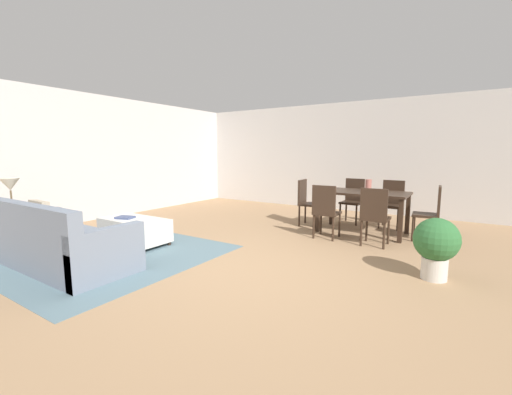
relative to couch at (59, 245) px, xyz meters
name	(u,v)px	position (x,y,z in m)	size (l,w,h in m)	color
ground_plane	(239,268)	(1.98, 1.18, -0.29)	(10.80, 10.80, 0.00)	#9E7A56
wall_back	(357,157)	(1.98, 6.18, 1.06)	(9.00, 0.12, 2.70)	beige
wall_left	(78,158)	(-2.52, 1.68, 1.06)	(0.12, 11.00, 2.70)	beige
area_rug	(104,253)	(-0.04, 0.62, -0.29)	(3.00, 2.80, 0.01)	slate
couch	(59,245)	(0.00, 0.00, 0.00)	(2.08, 0.91, 0.86)	slate
ottoman_table	(135,229)	(-0.09, 1.20, -0.05)	(1.13, 0.59, 0.41)	silver
side_table	(14,221)	(-1.34, 0.01, 0.15)	(0.40, 0.40, 0.56)	olive
table_lamp	(10,186)	(-1.34, 0.01, 0.68)	(0.26, 0.26, 0.53)	brown
dining_table	(363,197)	(2.76, 3.95, 0.37)	(1.55, 0.86, 0.76)	#332319
dining_chair_near_left	(325,209)	(2.35, 3.16, 0.23)	(0.41, 0.41, 0.92)	#332319
dining_chair_near_right	(375,214)	(3.16, 3.14, 0.23)	(0.40, 0.40, 0.92)	#332319
dining_chair_far_left	(353,198)	(2.35, 4.73, 0.23)	(0.42, 0.42, 0.92)	#332319
dining_chair_far_right	(392,201)	(3.12, 4.71, 0.23)	(0.40, 0.40, 0.92)	#332319
dining_chair_head_east	(432,210)	(3.87, 3.98, 0.23)	(0.43, 0.43, 0.92)	#332319
dining_chair_head_west	(307,200)	(1.64, 3.98, 0.23)	(0.43, 0.43, 0.92)	#332319
vase_centerpiece	(368,186)	(2.85, 3.94, 0.58)	(0.10, 0.10, 0.22)	#B26659
book_on_ottoman	(125,217)	(-0.22, 1.13, 0.14)	(0.26, 0.20, 0.03)	#3F4C72
potted_plant	(436,244)	(4.08, 2.14, 0.13)	(0.50, 0.50, 0.72)	beige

